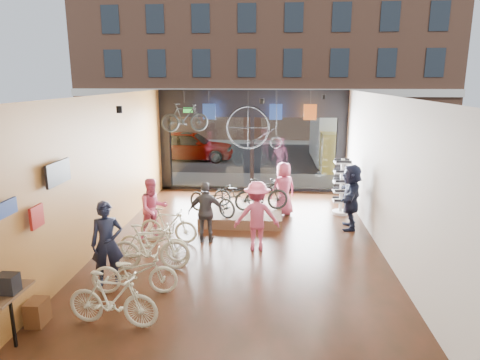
# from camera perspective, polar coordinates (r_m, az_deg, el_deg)

# --- Properties ---
(ground_plane) EXTENTS (7.00, 12.00, 0.04)m
(ground_plane) POSITION_cam_1_polar(r_m,az_deg,el_deg) (10.89, 0.05, -9.35)
(ground_plane) COLOR black
(ground_plane) RESTS_ON ground
(ceiling) EXTENTS (7.00, 12.00, 0.04)m
(ceiling) POSITION_cam_1_polar(r_m,az_deg,el_deg) (10.05, 0.05, 11.29)
(ceiling) COLOR black
(ceiling) RESTS_ON ground
(wall_left) EXTENTS (0.04, 12.00, 3.80)m
(wall_left) POSITION_cam_1_polar(r_m,az_deg,el_deg) (11.13, -18.35, 0.82)
(wall_left) COLOR #AC7131
(wall_left) RESTS_ON ground
(wall_right) EXTENTS (0.04, 12.00, 3.80)m
(wall_right) POSITION_cam_1_polar(r_m,az_deg,el_deg) (10.64, 19.31, 0.21)
(wall_right) COLOR beige
(wall_right) RESTS_ON ground
(wall_back) EXTENTS (7.00, 0.04, 3.80)m
(wall_back) POSITION_cam_1_polar(r_m,az_deg,el_deg) (4.66, -5.69, -15.95)
(wall_back) COLOR beige
(wall_back) RESTS_ON ground
(storefront) EXTENTS (7.00, 0.26, 3.80)m
(storefront) POSITION_cam_1_polar(r_m,az_deg,el_deg) (16.20, 1.64, 5.22)
(storefront) COLOR black
(storefront) RESTS_ON ground
(exit_sign) EXTENTS (0.35, 0.06, 0.18)m
(exit_sign) POSITION_cam_1_polar(r_m,az_deg,el_deg) (16.25, -6.95, 9.24)
(exit_sign) COLOR #198C26
(exit_sign) RESTS_ON storefront
(street_road) EXTENTS (30.00, 18.00, 0.02)m
(street_road) POSITION_cam_1_polar(r_m,az_deg,el_deg) (25.38, 2.58, 3.79)
(street_road) COLOR black
(street_road) RESTS_ON ground
(sidewalk_near) EXTENTS (30.00, 2.40, 0.12)m
(sidewalk_near) POSITION_cam_1_polar(r_m,az_deg,el_deg) (17.72, 1.78, -0.13)
(sidewalk_near) COLOR slate
(sidewalk_near) RESTS_ON ground
(sidewalk_far) EXTENTS (30.00, 2.00, 0.12)m
(sidewalk_far) POSITION_cam_1_polar(r_m,az_deg,el_deg) (29.32, 2.83, 5.21)
(sidewalk_far) COLOR slate
(sidewalk_far) RESTS_ON ground
(opposite_building) EXTENTS (26.00, 5.00, 14.00)m
(opposite_building) POSITION_cam_1_polar(r_m,az_deg,el_deg) (31.66, 3.11, 18.40)
(opposite_building) COLOR brown
(opposite_building) RESTS_ON ground
(street_car) EXTENTS (4.58, 1.84, 1.56)m
(street_car) POSITION_cam_1_polar(r_m,az_deg,el_deg) (22.70, -6.74, 4.61)
(street_car) COLOR gray
(street_car) RESTS_ON street_road
(box_truck) EXTENTS (2.27, 6.81, 2.68)m
(box_truck) POSITION_cam_1_polar(r_m,az_deg,el_deg) (21.46, 13.09, 5.37)
(box_truck) COLOR silver
(box_truck) RESTS_ON street_road
(floor_bike_1) EXTENTS (1.68, 0.64, 0.99)m
(floor_bike_1) POSITION_cam_1_polar(r_m,az_deg,el_deg) (7.92, -16.63, -14.98)
(floor_bike_1) COLOR beige
(floor_bike_1) RESTS_ON ground_plane
(floor_bike_2) EXTENTS (1.75, 0.74, 0.89)m
(floor_bike_2) POSITION_cam_1_polar(r_m,az_deg,el_deg) (8.91, -13.87, -11.83)
(floor_bike_2) COLOR beige
(floor_bike_2) RESTS_ON ground_plane
(floor_bike_3) EXTENTS (1.83, 0.68, 1.08)m
(floor_bike_3) POSITION_cam_1_polar(r_m,az_deg,el_deg) (9.81, -11.94, -8.75)
(floor_bike_3) COLOR beige
(floor_bike_3) RESTS_ON ground_plane
(floor_bike_4) EXTENTS (1.79, 0.82, 0.91)m
(floor_bike_4) POSITION_cam_1_polar(r_m,az_deg,el_deg) (10.33, -11.42, -8.08)
(floor_bike_4) COLOR beige
(floor_bike_4) RESTS_ON ground_plane
(floor_bike_5) EXTENTS (1.57, 0.57, 0.93)m
(floor_bike_5) POSITION_cam_1_polar(r_m,az_deg,el_deg) (11.35, -9.55, -5.97)
(floor_bike_5) COLOR beige
(floor_bike_5) RESTS_ON ground_plane
(display_platform) EXTENTS (2.40, 1.80, 0.30)m
(display_platform) POSITION_cam_1_polar(r_m,az_deg,el_deg) (12.98, 0.22, -4.76)
(display_platform) COLOR brown
(display_platform) RESTS_ON ground_plane
(display_bike_left) EXTENTS (1.79, 1.48, 0.92)m
(display_bike_left) POSITION_cam_1_polar(r_m,az_deg,el_deg) (12.50, -3.76, -2.59)
(display_bike_left) COLOR black
(display_bike_left) RESTS_ON display_platform
(display_bike_mid) EXTENTS (1.70, 0.84, 0.99)m
(display_bike_mid) POSITION_cam_1_polar(r_m,az_deg,el_deg) (12.86, 2.89, -1.95)
(display_bike_mid) COLOR black
(display_bike_mid) RESTS_ON display_platform
(display_bike_right) EXTENTS (1.59, 0.60, 0.83)m
(display_bike_right) POSITION_cam_1_polar(r_m,az_deg,el_deg) (13.26, -0.15, -1.83)
(display_bike_right) COLOR black
(display_bike_right) RESTS_ON display_platform
(customer_0) EXTENTS (0.75, 0.61, 1.78)m
(customer_0) POSITION_cam_1_polar(r_m,az_deg,el_deg) (9.27, -17.29, -8.07)
(customer_0) COLOR #161C33
(customer_0) RESTS_ON ground_plane
(customer_1) EXTENTS (1.01, 0.97, 1.65)m
(customer_1) POSITION_cam_1_polar(r_m,az_deg,el_deg) (11.59, -11.48, -3.78)
(customer_1) COLOR #CC4C72
(customer_1) RESTS_ON ground_plane
(customer_2) EXTENTS (0.97, 0.45, 1.61)m
(customer_2) POSITION_cam_1_polar(r_m,az_deg,el_deg) (11.15, -4.52, -4.31)
(customer_2) COLOR #3F3F44
(customer_2) RESTS_ON ground_plane
(customer_3) EXTENTS (1.18, 0.75, 1.75)m
(customer_3) POSITION_cam_1_polar(r_m,az_deg,el_deg) (10.62, 2.26, -4.81)
(customer_3) COLOR #CC4C72
(customer_3) RESTS_ON ground_plane
(customer_4) EXTENTS (0.98, 0.86, 1.68)m
(customer_4) POSITION_cam_1_polar(r_m,az_deg,el_deg) (13.39, 5.81, -1.18)
(customer_4) COLOR #CC4C72
(customer_4) RESTS_ON ground_plane
(customer_5) EXTENTS (0.82, 1.80, 1.87)m
(customer_5) POSITION_cam_1_polar(r_m,az_deg,el_deg) (12.50, 14.56, -2.16)
(customer_5) COLOR #161C33
(customer_5) RESTS_ON ground_plane
(sunglasses_rack) EXTENTS (0.53, 0.44, 1.78)m
(sunglasses_rack) POSITION_cam_1_polar(r_m,az_deg,el_deg) (13.77, 13.39, -0.87)
(sunglasses_rack) COLOR white
(sunglasses_rack) RESTS_ON ground_plane
(wall_merch) EXTENTS (0.40, 2.40, 2.60)m
(wall_merch) POSITION_cam_1_polar(r_m,az_deg,el_deg) (8.23, -26.44, -8.58)
(wall_merch) COLOR navy
(wall_merch) RESTS_ON wall_left
(penny_farthing) EXTENTS (1.85, 0.06, 1.48)m
(penny_farthing) POSITION_cam_1_polar(r_m,az_deg,el_deg) (14.79, 2.26, 6.79)
(penny_farthing) COLOR black
(penny_farthing) RESTS_ON ceiling
(hung_bike) EXTENTS (1.64, 0.93, 0.95)m
(hung_bike) POSITION_cam_1_polar(r_m,az_deg,el_deg) (14.57, -7.40, 8.27)
(hung_bike) COLOR black
(hung_bike) RESTS_ON ceiling
(jersey_left) EXTENTS (0.45, 0.03, 0.55)m
(jersey_left) POSITION_cam_1_polar(r_m,az_deg,el_deg) (15.43, -4.16, 9.09)
(jersey_left) COLOR #1E3F99
(jersey_left) RESTS_ON ceiling
(jersey_mid) EXTENTS (0.45, 0.03, 0.55)m
(jersey_mid) POSITION_cam_1_polar(r_m,az_deg,el_deg) (15.26, 4.79, 9.03)
(jersey_mid) COLOR #1E3F99
(jersey_mid) RESTS_ON ceiling
(jersey_right) EXTENTS (0.45, 0.03, 0.55)m
(jersey_right) POSITION_cam_1_polar(r_m,az_deg,el_deg) (15.32, 9.33, 8.92)
(jersey_right) COLOR #CC5919
(jersey_right) RESTS_ON ceiling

